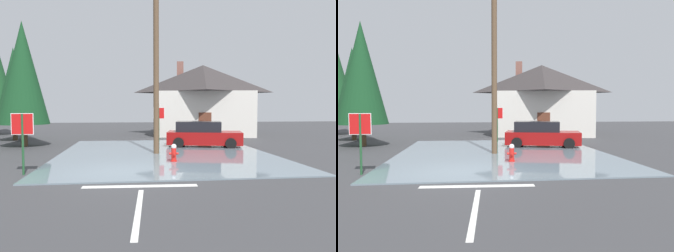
% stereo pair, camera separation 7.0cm
% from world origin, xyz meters
% --- Properties ---
extents(ground_plane, '(80.00, 80.00, 0.10)m').
position_xyz_m(ground_plane, '(0.00, 0.00, -0.05)').
color(ground_plane, '#38383A').
extents(flood_puddle, '(10.55, 12.59, 0.05)m').
position_xyz_m(flood_puddle, '(1.92, 4.62, 0.02)').
color(flood_puddle, slate).
rests_on(flood_puddle, ground).
extents(lane_stop_bar, '(3.48, 0.45, 0.01)m').
position_xyz_m(lane_stop_bar, '(0.46, -2.16, 0.00)').
color(lane_stop_bar, silver).
rests_on(lane_stop_bar, ground).
extents(lane_center_stripe, '(0.39, 3.55, 0.01)m').
position_xyz_m(lane_center_stripe, '(0.35, -4.38, 0.00)').
color(lane_center_stripe, silver).
rests_on(lane_center_stripe, ground).
extents(stop_sign_near, '(0.75, 0.08, 2.18)m').
position_xyz_m(stop_sign_near, '(-3.58, -0.04, 1.55)').
color(stop_sign_near, '#1E4C28').
rests_on(stop_sign_near, ground).
extents(fire_hydrant, '(0.41, 0.35, 0.81)m').
position_xyz_m(fire_hydrant, '(2.03, 1.83, 0.40)').
color(fire_hydrant, red).
rests_on(fire_hydrant, ground).
extents(utility_pole, '(1.60, 0.28, 8.64)m').
position_xyz_m(utility_pole, '(1.48, 4.34, 4.50)').
color(utility_pole, brown).
rests_on(utility_pole, ground).
extents(stop_sign_far, '(0.76, 0.08, 2.39)m').
position_xyz_m(stop_sign_far, '(2.08, 9.58, 1.71)').
color(stop_sign_far, '#1E4C28').
rests_on(stop_sign_far, ground).
extents(house, '(9.89, 8.65, 6.62)m').
position_xyz_m(house, '(6.59, 16.03, 3.19)').
color(house, beige).
rests_on(house, ground).
extents(parked_car, '(4.74, 2.85, 1.54)m').
position_xyz_m(parked_car, '(4.54, 7.15, 0.74)').
color(parked_car, maroon).
rests_on(parked_car, ground).
extents(pine_tree_mid_left, '(3.04, 3.04, 7.60)m').
position_xyz_m(pine_tree_mid_left, '(-6.28, 8.57, 4.47)').
color(pine_tree_mid_left, '#4C3823').
rests_on(pine_tree_mid_left, ground).
extents(pine_tree_short_left, '(2.68, 2.68, 6.71)m').
position_xyz_m(pine_tree_short_left, '(-8.16, 12.50, 3.95)').
color(pine_tree_short_left, '#4C3823').
rests_on(pine_tree_short_left, ground).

